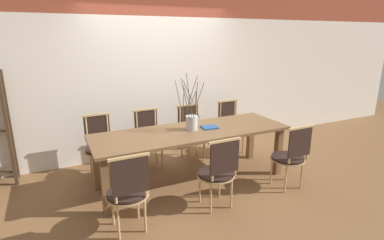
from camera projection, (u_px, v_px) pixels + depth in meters
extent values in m
plane|color=brown|center=(192.00, 180.00, 4.35)|extent=(16.00, 16.00, 0.00)
cube|color=silver|center=(159.00, 87.00, 5.17)|extent=(12.00, 0.06, 2.33)
cube|color=brown|center=(192.00, 132.00, 4.15)|extent=(2.74, 0.90, 0.04)
cube|color=brown|center=(106.00, 187.00, 3.42)|extent=(0.09, 0.09, 0.72)
cube|color=brown|center=(278.00, 151.00, 4.48)|extent=(0.09, 0.09, 0.72)
cube|color=brown|center=(96.00, 164.00, 4.03)|extent=(0.09, 0.09, 0.72)
cube|color=brown|center=(250.00, 138.00, 5.08)|extent=(0.09, 0.09, 0.72)
cylinder|color=black|center=(127.00, 193.00, 3.16)|extent=(0.43, 0.43, 0.04)
cylinder|color=tan|center=(127.00, 195.00, 3.16)|extent=(0.46, 0.46, 0.01)
cylinder|color=tan|center=(113.00, 208.00, 3.28)|extent=(0.03, 0.03, 0.41)
cylinder|color=tan|center=(138.00, 202.00, 3.40)|extent=(0.03, 0.03, 0.41)
cylinder|color=tan|center=(118.00, 222.00, 3.04)|extent=(0.03, 0.03, 0.41)
cylinder|color=tan|center=(145.00, 215.00, 3.15)|extent=(0.03, 0.03, 0.41)
cylinder|color=tan|center=(115.00, 181.00, 2.87)|extent=(0.03, 0.03, 0.47)
cylinder|color=tan|center=(145.00, 175.00, 2.99)|extent=(0.03, 0.03, 0.47)
cube|color=black|center=(130.00, 176.00, 2.92)|extent=(0.37, 0.02, 0.38)
cube|color=tan|center=(129.00, 157.00, 2.87)|extent=(0.41, 0.03, 0.03)
cylinder|color=black|center=(216.00, 173.00, 3.60)|extent=(0.43, 0.43, 0.04)
cylinder|color=tan|center=(216.00, 175.00, 3.61)|extent=(0.46, 0.46, 0.01)
cylinder|color=tan|center=(200.00, 187.00, 3.73)|extent=(0.03, 0.03, 0.41)
cylinder|color=tan|center=(219.00, 183.00, 3.85)|extent=(0.03, 0.03, 0.41)
cylinder|color=tan|center=(211.00, 198.00, 3.48)|extent=(0.03, 0.03, 0.41)
cylinder|color=tan|center=(231.00, 193.00, 3.60)|extent=(0.03, 0.03, 0.41)
cylinder|color=tan|center=(213.00, 162.00, 3.31)|extent=(0.03, 0.03, 0.47)
cylinder|color=tan|center=(236.00, 157.00, 3.44)|extent=(0.03, 0.03, 0.47)
cube|color=black|center=(225.00, 158.00, 3.37)|extent=(0.37, 0.02, 0.38)
cube|color=tan|center=(225.00, 141.00, 3.32)|extent=(0.41, 0.03, 0.03)
cylinder|color=black|center=(288.00, 158.00, 4.07)|extent=(0.43, 0.43, 0.04)
cylinder|color=tan|center=(287.00, 159.00, 4.08)|extent=(0.46, 0.46, 0.01)
cylinder|color=tan|center=(271.00, 170.00, 4.20)|extent=(0.03, 0.03, 0.41)
cylinder|color=tan|center=(287.00, 167.00, 4.32)|extent=(0.03, 0.03, 0.41)
cylinder|color=tan|center=(286.00, 179.00, 3.95)|extent=(0.03, 0.03, 0.41)
cylinder|color=tan|center=(302.00, 175.00, 4.07)|extent=(0.03, 0.03, 0.41)
cylinder|color=tan|center=(290.00, 146.00, 3.78)|extent=(0.03, 0.03, 0.47)
cylinder|color=tan|center=(308.00, 143.00, 3.91)|extent=(0.03, 0.03, 0.47)
cube|color=black|center=(300.00, 143.00, 3.83)|extent=(0.37, 0.02, 0.38)
cube|color=tan|center=(301.00, 128.00, 3.78)|extent=(0.41, 0.03, 0.03)
cylinder|color=black|center=(101.00, 149.00, 4.38)|extent=(0.43, 0.43, 0.04)
cylinder|color=tan|center=(101.00, 151.00, 4.38)|extent=(0.46, 0.46, 0.01)
cylinder|color=tan|center=(114.00, 165.00, 4.37)|extent=(0.03, 0.03, 0.41)
cylinder|color=tan|center=(93.00, 169.00, 4.26)|extent=(0.03, 0.03, 0.41)
cylinder|color=tan|center=(110.00, 158.00, 4.62)|extent=(0.03, 0.03, 0.41)
cylinder|color=tan|center=(91.00, 161.00, 4.50)|extent=(0.03, 0.03, 0.41)
cylinder|color=tan|center=(108.00, 128.00, 4.53)|extent=(0.03, 0.03, 0.47)
cylinder|color=tan|center=(87.00, 131.00, 4.40)|extent=(0.03, 0.03, 0.47)
cube|color=black|center=(97.00, 128.00, 4.47)|extent=(0.37, 0.02, 0.38)
cube|color=tan|center=(96.00, 115.00, 4.41)|extent=(0.41, 0.03, 0.03)
cylinder|color=black|center=(150.00, 142.00, 4.69)|extent=(0.43, 0.43, 0.04)
cylinder|color=tan|center=(150.00, 143.00, 4.70)|extent=(0.46, 0.46, 0.01)
cylinder|color=tan|center=(162.00, 156.00, 4.69)|extent=(0.03, 0.03, 0.41)
cylinder|color=tan|center=(145.00, 159.00, 4.57)|extent=(0.03, 0.03, 0.41)
cylinder|color=tan|center=(156.00, 150.00, 4.93)|extent=(0.03, 0.03, 0.41)
cylinder|color=tan|center=(140.00, 153.00, 4.81)|extent=(0.03, 0.03, 0.41)
cylinder|color=tan|center=(155.00, 122.00, 4.84)|extent=(0.03, 0.03, 0.47)
cylinder|color=tan|center=(137.00, 124.00, 4.72)|extent=(0.03, 0.03, 0.47)
cube|color=black|center=(146.00, 122.00, 4.78)|extent=(0.37, 0.02, 0.38)
cube|color=tan|center=(145.00, 110.00, 4.72)|extent=(0.41, 0.03, 0.03)
cylinder|color=black|center=(193.00, 135.00, 5.00)|extent=(0.43, 0.43, 0.04)
cylinder|color=tan|center=(193.00, 136.00, 5.00)|extent=(0.46, 0.46, 0.01)
cylinder|color=tan|center=(204.00, 149.00, 4.99)|extent=(0.03, 0.03, 0.41)
cylinder|color=tan|center=(189.00, 152.00, 4.88)|extent=(0.03, 0.03, 0.41)
cylinder|color=tan|center=(196.00, 144.00, 5.24)|extent=(0.03, 0.03, 0.41)
cylinder|color=tan|center=(182.00, 146.00, 5.12)|extent=(0.03, 0.03, 0.41)
cylinder|color=tan|center=(196.00, 117.00, 5.15)|extent=(0.03, 0.03, 0.47)
cylinder|color=tan|center=(180.00, 119.00, 5.03)|extent=(0.03, 0.03, 0.47)
cube|color=black|center=(188.00, 116.00, 5.09)|extent=(0.37, 0.02, 0.38)
cube|color=tan|center=(188.00, 105.00, 5.03)|extent=(0.41, 0.03, 0.03)
cylinder|color=black|center=(232.00, 129.00, 5.33)|extent=(0.43, 0.43, 0.04)
cylinder|color=tan|center=(232.00, 130.00, 5.33)|extent=(0.46, 0.46, 0.01)
cylinder|color=tan|center=(243.00, 142.00, 5.32)|extent=(0.03, 0.03, 0.41)
cylinder|color=tan|center=(230.00, 144.00, 5.20)|extent=(0.03, 0.03, 0.41)
cylinder|color=tan|center=(234.00, 137.00, 5.57)|extent=(0.03, 0.03, 0.41)
cylinder|color=tan|center=(221.00, 139.00, 5.45)|extent=(0.03, 0.03, 0.41)
cylinder|color=tan|center=(234.00, 112.00, 5.48)|extent=(0.03, 0.03, 0.47)
cylinder|color=tan|center=(220.00, 114.00, 5.35)|extent=(0.03, 0.03, 0.47)
cube|color=black|center=(227.00, 111.00, 5.41)|extent=(0.37, 0.02, 0.38)
cube|color=tan|center=(228.00, 101.00, 5.36)|extent=(0.41, 0.03, 0.03)
cylinder|color=silver|center=(192.00, 123.00, 4.15)|extent=(0.16, 0.16, 0.20)
cylinder|color=#473828|center=(196.00, 99.00, 4.08)|extent=(0.01, 0.13, 0.48)
cylinder|color=#473828|center=(191.00, 103.00, 4.14)|extent=(0.14, 0.06, 0.33)
cylinder|color=#473828|center=(199.00, 98.00, 4.12)|extent=(0.04, 0.24, 0.47)
cylinder|color=#473828|center=(196.00, 103.00, 4.07)|extent=(0.06, 0.13, 0.37)
cylinder|color=#473828|center=(179.00, 100.00, 4.00)|extent=(0.04, 0.36, 0.48)
cylinder|color=#473828|center=(189.00, 95.00, 4.01)|extent=(0.05, 0.10, 0.59)
cylinder|color=#473828|center=(189.00, 102.00, 3.99)|extent=(0.11, 0.14, 0.43)
cylinder|color=#473828|center=(185.00, 98.00, 3.99)|extent=(0.04, 0.21, 0.51)
cylinder|color=#473828|center=(192.00, 99.00, 3.94)|extent=(0.21, 0.11, 0.51)
cylinder|color=#473828|center=(191.00, 95.00, 4.13)|extent=(0.17, 0.07, 0.54)
cylinder|color=#473828|center=(183.00, 103.00, 4.08)|extent=(0.12, 0.21, 0.37)
cube|color=#234C8C|center=(210.00, 127.00, 4.25)|extent=(0.24, 0.21, 0.02)
cube|color=#422D1E|center=(8.00, 131.00, 4.01)|extent=(0.04, 0.04, 1.59)
cube|color=#422D1E|center=(10.00, 126.00, 4.24)|extent=(0.04, 0.04, 1.59)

